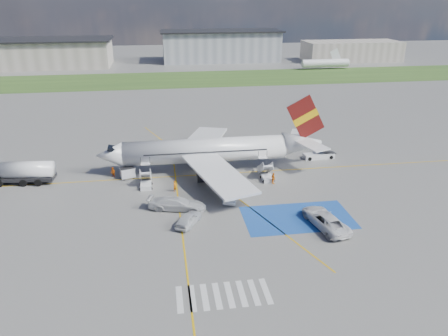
# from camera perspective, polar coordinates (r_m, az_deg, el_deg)

# --- Properties ---
(ground) EXTENTS (400.00, 400.00, 0.00)m
(ground) POSITION_cam_1_polar(r_m,az_deg,el_deg) (58.93, -0.95, -5.34)
(ground) COLOR #60605E
(ground) RESTS_ON ground
(grass_strip) EXTENTS (400.00, 30.00, 0.01)m
(grass_strip) POSITION_cam_1_polar(r_m,az_deg,el_deg) (149.53, -5.93, 11.44)
(grass_strip) COLOR #2D4C1E
(grass_strip) RESTS_ON ground
(taxiway_line_main) EXTENTS (120.00, 0.20, 0.01)m
(taxiway_line_main) POSITION_cam_1_polar(r_m,az_deg,el_deg) (69.73, -2.27, -0.86)
(taxiway_line_main) COLOR gold
(taxiway_line_main) RESTS_ON ground
(taxiway_line_cross) EXTENTS (0.20, 60.00, 0.01)m
(taxiway_line_cross) POSITION_cam_1_polar(r_m,az_deg,el_deg) (49.90, -5.17, -10.92)
(taxiway_line_cross) COLOR gold
(taxiway_line_cross) RESTS_ON ground
(taxiway_line_diag) EXTENTS (20.71, 56.45, 0.01)m
(taxiway_line_diag) POSITION_cam_1_polar(r_m,az_deg,el_deg) (69.73, -2.27, -0.86)
(taxiway_line_diag) COLOR gold
(taxiway_line_diag) RESTS_ON ground
(staging_box) EXTENTS (14.00, 8.00, 0.01)m
(staging_box) POSITION_cam_1_polar(r_m,az_deg,el_deg) (57.53, 9.58, -6.39)
(staging_box) COLOR #19479A
(staging_box) RESTS_ON ground
(crosswalk) EXTENTS (9.00, 4.00, 0.01)m
(crosswalk) POSITION_cam_1_polar(r_m,az_deg,el_deg) (43.65, -0.08, -16.28)
(crosswalk) COLOR silver
(crosswalk) RESTS_ON ground
(terminal_west) EXTENTS (60.00, 22.00, 10.00)m
(terminal_west) POSITION_cam_1_polar(r_m,az_deg,el_deg) (189.46, -23.94, 13.48)
(terminal_west) COLOR gray
(terminal_west) RESTS_ON ground
(terminal_centre) EXTENTS (48.00, 18.00, 12.00)m
(terminal_centre) POSITION_cam_1_polar(r_m,az_deg,el_deg) (190.00, -0.42, 15.61)
(terminal_centre) COLOR gray
(terminal_centre) RESTS_ON ground
(terminal_east) EXTENTS (40.00, 16.00, 8.00)m
(terminal_east) POSITION_cam_1_polar(r_m,az_deg,el_deg) (199.00, 16.30, 14.48)
(terminal_east) COLOR gray
(terminal_east) RESTS_ON ground
(airliner) EXTENTS (36.81, 32.95, 11.92)m
(airliner) POSITION_cam_1_polar(r_m,az_deg,el_deg) (70.52, -1.28, 2.38)
(airliner) COLOR silver
(airliner) RESTS_ON ground
(airstairs_fwd) EXTENTS (1.90, 5.20, 3.60)m
(airstairs_fwd) POSITION_cam_1_polar(r_m,az_deg,el_deg) (66.17, -10.16, -1.92)
(airstairs_fwd) COLOR silver
(airstairs_fwd) RESTS_ON ground
(airstairs_aft) EXTENTS (1.90, 5.20, 3.60)m
(airstairs_aft) POSITION_cam_1_polar(r_m,az_deg,el_deg) (67.99, 5.60, -1.00)
(airstairs_aft) COLOR silver
(airstairs_aft) RESTS_ON ground
(fuel_tanker) EXTENTS (10.36, 3.74, 3.46)m
(fuel_tanker) POSITION_cam_1_polar(r_m,az_deg,el_deg) (72.83, -25.05, -0.76)
(fuel_tanker) COLOR black
(fuel_tanker) RESTS_ON ground
(gpu_cart) EXTENTS (2.44, 1.93, 1.79)m
(gpu_cart) POSITION_cam_1_polar(r_m,az_deg,el_deg) (69.66, -12.47, -0.69)
(gpu_cart) COLOR silver
(gpu_cart) RESTS_ON ground
(belt_loader) EXTENTS (5.78, 2.40, 1.71)m
(belt_loader) POSITION_cam_1_polar(r_m,az_deg,el_deg) (78.19, 12.29, 1.55)
(belt_loader) COLOR silver
(belt_loader) RESTS_ON ground
(car_silver_a) EXTENTS (4.03, 5.01, 1.60)m
(car_silver_a) POSITION_cam_1_polar(r_m,az_deg,el_deg) (54.89, -4.66, -6.66)
(car_silver_a) COLOR silver
(car_silver_a) RESTS_ON ground
(car_silver_b) EXTENTS (3.09, 5.21, 1.62)m
(car_silver_b) POSITION_cam_1_polar(r_m,az_deg,el_deg) (61.02, 0.96, -3.49)
(car_silver_b) COLOR silver
(car_silver_b) RESTS_ON ground
(van_white_a) EXTENTS (3.99, 6.71, 2.36)m
(van_white_a) POSITION_cam_1_polar(r_m,az_deg,el_deg) (55.66, 13.11, -6.34)
(van_white_a) COLOR silver
(van_white_a) RESTS_ON ground
(van_white_b) EXTENTS (6.19, 3.76, 2.26)m
(van_white_b) POSITION_cam_1_polar(r_m,az_deg,el_deg) (58.57, -6.19, -4.42)
(van_white_b) COLOR silver
(van_white_b) RESTS_ON ground
(crew_fwd) EXTENTS (0.71, 0.70, 1.65)m
(crew_fwd) POSITION_cam_1_polar(r_m,az_deg,el_deg) (63.91, -6.43, -2.39)
(crew_fwd) COLOR orange
(crew_fwd) RESTS_ON ground
(crew_nose) EXTENTS (1.04, 1.01, 1.69)m
(crew_nose) POSITION_cam_1_polar(r_m,az_deg,el_deg) (70.46, -14.29, -0.56)
(crew_nose) COLOR #E45C0C
(crew_nose) RESTS_ON ground
(crew_aft) EXTENTS (0.70, 1.11, 1.77)m
(crew_aft) POSITION_cam_1_polar(r_m,az_deg,el_deg) (66.41, 6.45, -1.37)
(crew_aft) COLOR orange
(crew_aft) RESTS_ON ground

